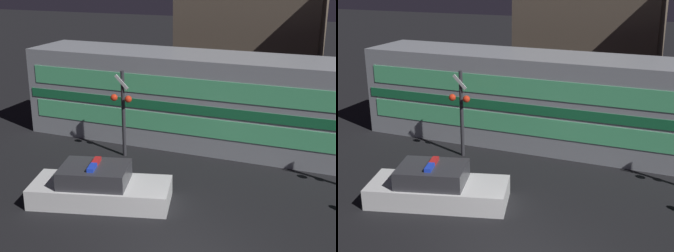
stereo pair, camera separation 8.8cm
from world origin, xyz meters
The scene contains 4 objects.
train centered at (-1.26, 8.30, 1.88)m, with size 16.62×2.95×3.76m.
police_car centered at (-3.37, 2.02, 0.50)m, with size 4.65×2.79×1.34m.
crossing_signal_far centered at (-4.39, 5.74, 1.97)m, with size 0.87×0.36×3.41m.
building_left centered at (-1.76, 16.38, 4.83)m, with size 7.46×4.98×9.65m.
Camera 2 is at (3.65, -9.52, 7.05)m, focal length 50.00 mm.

